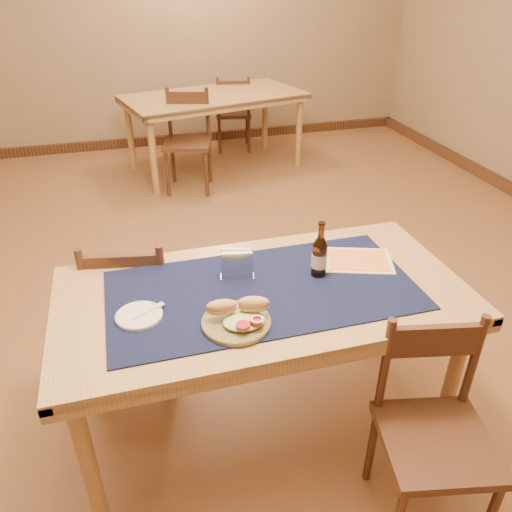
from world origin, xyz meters
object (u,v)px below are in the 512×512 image
object	(u,v)px
back_table	(214,103)
sandwich_plate	(238,318)
chair_main_far	(134,307)
napkin_holder	(237,265)
chair_main_near	(434,429)
beer_bottle	(319,256)
main_table	(263,307)

from	to	relation	value
back_table	sandwich_plate	size ratio (longest dim) A/B	7.44
chair_main_far	napkin_holder	bearing A→B (deg)	-39.73
back_table	chair_main_far	xyz separation A→B (m)	(-0.99, -2.87, -0.23)
napkin_holder	chair_main_far	bearing A→B (deg)	140.27
chair_main_near	beer_bottle	bearing A→B (deg)	110.76
sandwich_plate	chair_main_far	bearing A→B (deg)	118.67
chair_main_near	napkin_holder	distance (m)	0.95
beer_bottle	napkin_holder	distance (m)	0.33
chair_main_far	chair_main_near	world-z (taller)	chair_main_far
chair_main_near	chair_main_far	bearing A→B (deg)	133.72
chair_main_far	main_table	bearing A→B (deg)	-42.99
main_table	back_table	xyz separation A→B (m)	(0.49, 3.34, 0.00)
napkin_holder	beer_bottle	bearing A→B (deg)	-12.54
back_table	beer_bottle	world-z (taller)	beer_bottle
main_table	napkin_holder	world-z (taller)	napkin_holder
back_table	napkin_holder	distance (m)	3.27
main_table	sandwich_plate	bearing A→B (deg)	-127.97
beer_bottle	napkin_holder	size ratio (longest dim) A/B	1.64
back_table	sandwich_plate	xyz separation A→B (m)	(-0.63, -3.52, 0.11)
main_table	chair_main_near	world-z (taller)	chair_main_near
beer_bottle	napkin_holder	xyz separation A→B (m)	(-0.32, 0.07, -0.03)
back_table	chair_main_near	distance (m)	3.90
chair_main_far	sandwich_plate	size ratio (longest dim) A/B	3.36
main_table	beer_bottle	xyz separation A→B (m)	(0.25, 0.04, 0.18)
chair_main_near	napkin_holder	bearing A→B (deg)	129.51
main_table	chair_main_far	bearing A→B (deg)	137.01
back_table	napkin_holder	xyz separation A→B (m)	(-0.56, -3.22, 0.14)
back_table	beer_bottle	distance (m)	3.31
napkin_holder	main_table	bearing A→B (deg)	-56.35
beer_bottle	chair_main_far	bearing A→B (deg)	150.40
main_table	chair_main_near	bearing A→B (deg)	-49.39
sandwich_plate	beer_bottle	size ratio (longest dim) A/B	1.05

